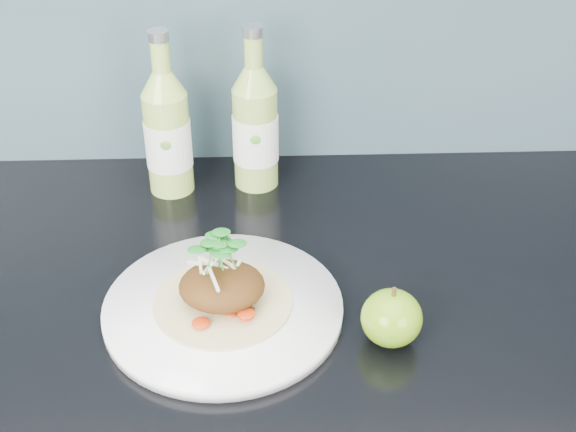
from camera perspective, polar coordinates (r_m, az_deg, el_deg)
The scene contains 5 objects.
dinner_plate at distance 0.97m, azimuth -4.63°, elevation -6.59°, with size 0.30×0.30×0.02m.
pork_taco at distance 0.95m, azimuth -4.73°, elevation -4.88°, with size 0.17×0.17×0.10m.
green_apple at distance 0.92m, azimuth 7.37°, elevation -7.20°, with size 0.09×0.09×0.08m.
cider_bottle_left at distance 1.17m, azimuth -8.57°, elevation 5.89°, with size 0.07×0.07×0.25m.
cider_bottle_right at distance 1.17m, azimuth -2.34°, elevation 6.33°, with size 0.08×0.08×0.25m.
Camera 1 is at (0.00, 0.86, 1.54)m, focal length 50.00 mm.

